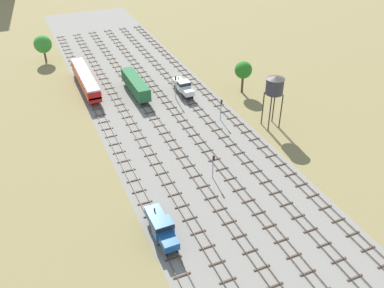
% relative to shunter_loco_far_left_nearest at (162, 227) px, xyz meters
% --- Properties ---
extents(ground_plane, '(480.00, 480.00, 0.00)m').
position_rel_shunter_loco_far_left_nearest_xyz_m(ground_plane, '(12.42, 29.28, -2.01)').
color(ground_plane, olive).
extents(ballast_bed, '(28.83, 176.00, 0.01)m').
position_rel_shunter_loco_far_left_nearest_xyz_m(ballast_bed, '(12.42, 29.28, -2.01)').
color(ballast_bed, gray).
rests_on(ballast_bed, ground).
extents(track_far_left, '(2.40, 126.00, 0.29)m').
position_rel_shunter_loco_far_left_nearest_xyz_m(track_far_left, '(0.00, 30.28, -1.87)').
color(track_far_left, '#47382D').
rests_on(track_far_left, ground).
extents(track_left, '(2.40, 126.00, 0.29)m').
position_rel_shunter_loco_far_left_nearest_xyz_m(track_left, '(4.97, 30.28, -1.87)').
color(track_left, '#47382D').
rests_on(track_left, ground).
extents(track_centre_left, '(2.40, 126.00, 0.29)m').
position_rel_shunter_loco_far_left_nearest_xyz_m(track_centre_left, '(9.93, 30.28, -1.87)').
color(track_centre_left, '#47382D').
rests_on(track_centre_left, ground).
extents(track_centre, '(2.40, 126.00, 0.29)m').
position_rel_shunter_loco_far_left_nearest_xyz_m(track_centre, '(14.90, 30.28, -1.87)').
color(track_centre, '#47382D').
rests_on(track_centre, ground).
extents(track_centre_right, '(2.40, 126.00, 0.29)m').
position_rel_shunter_loco_far_left_nearest_xyz_m(track_centre_right, '(19.87, 30.28, -1.87)').
color(track_centre_right, '#47382D').
rests_on(track_centre_right, ground).
extents(track_right, '(2.40, 126.00, 0.29)m').
position_rel_shunter_loco_far_left_nearest_xyz_m(track_right, '(24.83, 30.28, -1.87)').
color(track_right, '#47382D').
rests_on(track_right, ground).
extents(shunter_loco_far_left_nearest, '(2.74, 8.46, 3.10)m').
position_rel_shunter_loco_far_left_nearest_xyz_m(shunter_loco_far_left_nearest, '(0.00, 0.00, 0.00)').
color(shunter_loco_far_left_nearest, '#194C8C').
rests_on(shunter_loco_far_left_nearest, ground).
extents(shunter_loco_centre_right_near, '(2.74, 8.46, 3.10)m').
position_rel_shunter_loco_far_left_nearest_xyz_m(shunter_loco_centre_right_near, '(19.87, 40.19, 0.00)').
color(shunter_loco_centre_right_near, white).
rests_on(shunter_loco_centre_right_near, ground).
extents(freight_boxcar_centre_left_mid, '(2.87, 14.00, 3.60)m').
position_rel_shunter_loco_far_left_nearest_xyz_m(freight_boxcar_centre_left_mid, '(9.94, 44.56, 0.44)').
color(freight_boxcar_centre_left_mid, '#286638').
rests_on(freight_boxcar_centre_left_mid, ground).
extents(diesel_railcar_far_left_midfar, '(2.96, 20.50, 3.80)m').
position_rel_shunter_loco_far_left_nearest_xyz_m(diesel_railcar_far_left_midfar, '(-0.00, 51.54, 0.59)').
color(diesel_railcar_far_left_midfar, red).
rests_on(diesel_railcar_far_left_midfar, ground).
extents(water_tower, '(3.58, 3.58, 10.77)m').
position_rel_shunter_loco_far_left_nearest_xyz_m(water_tower, '(30.48, 20.05, 6.78)').
color(water_tower, '#2D2826').
rests_on(water_tower, ground).
extents(signal_post_nearest, '(0.28, 0.47, 4.75)m').
position_rel_shunter_loco_far_left_nearest_xyz_m(signal_post_nearest, '(22.35, 26.09, 1.04)').
color(signal_post_nearest, gray).
rests_on(signal_post_nearest, ground).
extents(signal_post_near, '(0.28, 0.47, 5.63)m').
position_rel_shunter_loco_far_left_nearest_xyz_m(signal_post_near, '(17.38, 38.56, 1.55)').
color(signal_post_near, gray).
rests_on(signal_post_near, ground).
extents(signal_post_mid, '(0.28, 0.47, 4.57)m').
position_rel_shunter_loco_far_left_nearest_xyz_m(signal_post_mid, '(12.42, 9.35, 0.93)').
color(signal_post_mid, gray).
rests_on(signal_post_mid, ground).
extents(lineside_tree_0, '(4.67, 4.67, 7.16)m').
position_rel_shunter_loco_far_left_nearest_xyz_m(lineside_tree_0, '(-6.61, 73.30, 2.79)').
color(lineside_tree_0, '#4C331E').
rests_on(lineside_tree_0, ground).
extents(lineside_tree_1, '(3.95, 3.95, 7.54)m').
position_rel_shunter_loco_far_left_nearest_xyz_m(lineside_tree_1, '(32.72, 35.63, 3.49)').
color(lineside_tree_1, '#4C331E').
rests_on(lineside_tree_1, ground).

